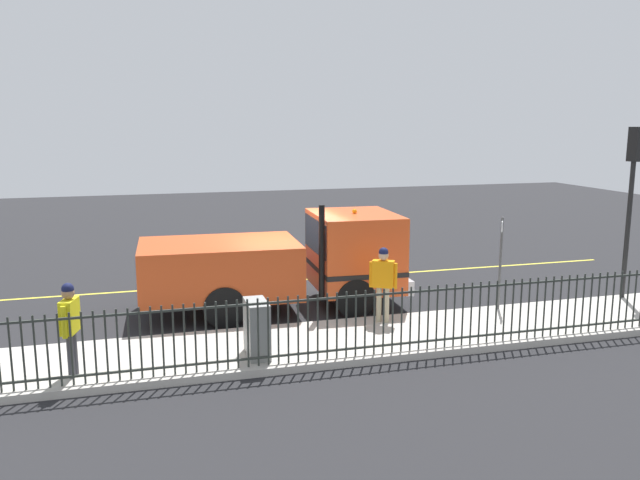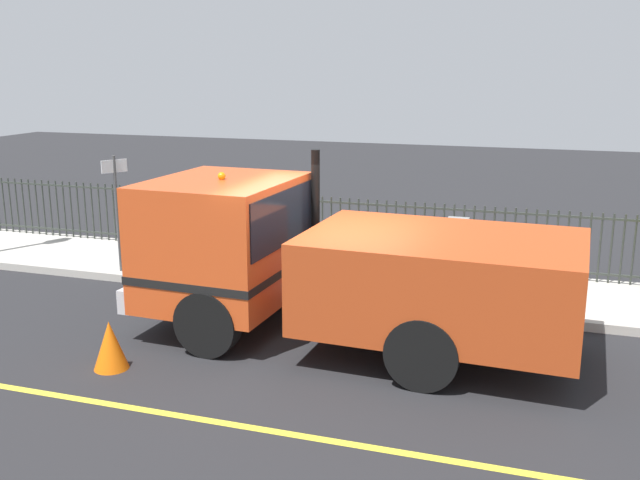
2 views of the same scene
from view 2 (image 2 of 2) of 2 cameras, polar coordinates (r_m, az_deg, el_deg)
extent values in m
plane|color=#232326|center=(10.83, 0.30, -8.12)|extent=(54.94, 54.94, 0.00)
cube|color=#B7B2A8|center=(13.48, 4.16, -3.36)|extent=(2.53, 24.97, 0.15)
cube|color=yellow|center=(8.51, -5.53, -14.59)|extent=(0.12, 22.48, 0.01)
cube|color=#D84C1E|center=(11.12, -7.65, 0.02)|extent=(2.53, 2.10, 1.87)
cube|color=black|center=(11.03, -7.72, 2.10)|extent=(2.33, 2.14, 0.82)
cube|color=#B8411A|center=(10.09, 9.63, -3.21)|extent=(2.60, 3.86, 1.28)
cube|color=silver|center=(11.86, -12.15, -3.24)|extent=(2.33, 0.30, 0.36)
cube|color=black|center=(11.22, -7.58, -2.03)|extent=(2.55, 2.13, 0.12)
cylinder|color=black|center=(10.33, -8.89, -6.55)|extent=(0.34, 0.97, 0.96)
cylinder|color=black|center=(12.19, -3.82, -3.23)|extent=(0.34, 0.97, 0.96)
cylinder|color=black|center=(9.29, 8.13, -8.88)|extent=(0.34, 0.97, 0.96)
cylinder|color=black|center=(11.32, 10.59, -4.78)|extent=(0.34, 0.97, 0.96)
sphere|color=orange|center=(10.93, -7.81, 5.05)|extent=(0.12, 0.12, 0.12)
cylinder|color=black|center=(11.58, -0.36, 1.64)|extent=(0.14, 0.14, 2.25)
cube|color=orange|center=(12.95, -3.76, 1.38)|extent=(0.44, 0.53, 0.61)
sphere|color=tan|center=(12.86, -3.79, 3.19)|extent=(0.23, 0.23, 0.23)
sphere|color=#14193F|center=(12.85, -3.79, 3.53)|extent=(0.21, 0.21, 0.21)
cylinder|color=tan|center=(13.18, -3.93, -1.58)|extent=(0.12, 0.12, 0.81)
cylinder|color=tan|center=(13.05, -3.48, -1.73)|extent=(0.12, 0.12, 0.81)
cylinder|color=orange|center=(13.17, -4.46, 1.44)|extent=(0.09, 0.09, 0.58)
cylinder|color=orange|center=(12.74, -3.03, 1.05)|extent=(0.09, 0.09, 0.58)
cylinder|color=#2D332D|center=(14.04, 23.64, -0.75)|extent=(0.04, 0.04, 1.30)
cylinder|color=#2D332D|center=(14.03, 22.87, -0.69)|extent=(0.04, 0.04, 1.30)
cylinder|color=#2D332D|center=(14.01, 22.10, -0.64)|extent=(0.04, 0.04, 1.30)
cylinder|color=#2D332D|center=(14.00, 21.33, -0.58)|extent=(0.04, 0.04, 1.30)
cylinder|color=#2D332D|center=(13.99, 20.56, -0.52)|extent=(0.04, 0.04, 1.30)
cylinder|color=#2D332D|center=(13.98, 19.78, -0.47)|extent=(0.04, 0.04, 1.30)
cylinder|color=#2D332D|center=(13.97, 19.01, -0.41)|extent=(0.04, 0.04, 1.30)
cylinder|color=#2D332D|center=(13.97, 18.23, -0.35)|extent=(0.04, 0.04, 1.30)
cylinder|color=#2D332D|center=(13.97, 17.46, -0.29)|extent=(0.04, 0.04, 1.30)
cylinder|color=#2D332D|center=(13.97, 16.68, -0.24)|extent=(0.04, 0.04, 1.30)
cylinder|color=#2D332D|center=(13.97, 15.91, -0.18)|extent=(0.04, 0.04, 1.30)
cylinder|color=#2D332D|center=(13.98, 15.14, -0.12)|extent=(0.04, 0.04, 1.30)
cylinder|color=#2D332D|center=(13.99, 14.36, -0.06)|extent=(0.04, 0.04, 1.30)
cylinder|color=#2D332D|center=(14.00, 13.59, -0.01)|extent=(0.04, 0.04, 1.30)
cylinder|color=#2D332D|center=(14.02, 12.82, 0.05)|extent=(0.04, 0.04, 1.30)
cylinder|color=#2D332D|center=(14.03, 12.05, 0.11)|extent=(0.04, 0.04, 1.30)
cylinder|color=#2D332D|center=(14.05, 11.28, 0.16)|extent=(0.04, 0.04, 1.30)
cylinder|color=#2D332D|center=(14.08, 10.52, 0.22)|extent=(0.04, 0.04, 1.30)
cylinder|color=#2D332D|center=(14.10, 9.76, 0.28)|extent=(0.04, 0.04, 1.30)
cylinder|color=#2D332D|center=(14.13, 9.00, 0.33)|extent=(0.04, 0.04, 1.30)
cylinder|color=#2D332D|center=(14.16, 8.24, 0.39)|extent=(0.04, 0.04, 1.30)
cylinder|color=#2D332D|center=(14.19, 7.49, 0.45)|extent=(0.04, 0.04, 1.30)
cylinder|color=#2D332D|center=(14.22, 6.74, 0.50)|extent=(0.04, 0.04, 1.30)
cylinder|color=#2D332D|center=(14.26, 5.99, 0.56)|extent=(0.04, 0.04, 1.30)
cylinder|color=#2D332D|center=(14.30, 5.25, 0.61)|extent=(0.04, 0.04, 1.30)
cylinder|color=#2D332D|center=(14.34, 4.51, 0.67)|extent=(0.04, 0.04, 1.30)
cylinder|color=#2D332D|center=(14.39, 3.78, 0.72)|extent=(0.04, 0.04, 1.30)
cylinder|color=#2D332D|center=(14.43, 3.05, 0.77)|extent=(0.04, 0.04, 1.30)
cylinder|color=#2D332D|center=(14.48, 2.33, 0.83)|extent=(0.04, 0.04, 1.30)
cylinder|color=#2D332D|center=(14.53, 1.61, 0.88)|extent=(0.04, 0.04, 1.30)
cylinder|color=#2D332D|center=(14.59, 0.90, 0.93)|extent=(0.04, 0.04, 1.30)
cylinder|color=#2D332D|center=(14.64, 0.19, 0.98)|extent=(0.04, 0.04, 1.30)
cylinder|color=#2D332D|center=(14.70, -0.51, 1.03)|extent=(0.04, 0.04, 1.30)
cylinder|color=#2D332D|center=(14.76, -1.21, 1.08)|extent=(0.04, 0.04, 1.30)
cylinder|color=#2D332D|center=(14.82, -1.90, 1.13)|extent=(0.04, 0.04, 1.30)
cylinder|color=#2D332D|center=(14.89, -2.59, 1.18)|extent=(0.04, 0.04, 1.30)
cylinder|color=#2D332D|center=(14.96, -3.27, 1.23)|extent=(0.04, 0.04, 1.30)
cylinder|color=#2D332D|center=(15.02, -3.94, 1.28)|extent=(0.04, 0.04, 1.30)
cylinder|color=#2D332D|center=(15.10, -4.61, 1.32)|extent=(0.04, 0.04, 1.30)
cylinder|color=#2D332D|center=(15.17, -5.27, 1.37)|extent=(0.04, 0.04, 1.30)
cylinder|color=#2D332D|center=(15.24, -5.92, 1.42)|extent=(0.04, 0.04, 1.30)
cylinder|color=#2D332D|center=(15.32, -6.57, 1.46)|extent=(0.04, 0.04, 1.30)
cylinder|color=#2D332D|center=(15.40, -7.21, 1.51)|extent=(0.04, 0.04, 1.30)
cylinder|color=#2D332D|center=(15.48, -7.85, 1.55)|extent=(0.04, 0.04, 1.30)
cylinder|color=#2D332D|center=(15.56, -8.48, 1.59)|extent=(0.04, 0.04, 1.30)
cylinder|color=#2D332D|center=(15.65, -9.10, 1.64)|extent=(0.04, 0.04, 1.30)
cylinder|color=#2D332D|center=(15.73, -9.71, 1.68)|extent=(0.04, 0.04, 1.30)
cylinder|color=#2D332D|center=(15.82, -10.32, 1.72)|extent=(0.04, 0.04, 1.30)
cylinder|color=#2D332D|center=(15.91, -10.92, 1.76)|extent=(0.04, 0.04, 1.30)
cylinder|color=#2D332D|center=(16.00, -11.52, 1.80)|extent=(0.04, 0.04, 1.30)
cylinder|color=#2D332D|center=(16.10, -12.11, 1.84)|extent=(0.04, 0.04, 1.30)
cylinder|color=#2D332D|center=(16.19, -12.69, 1.88)|extent=(0.04, 0.04, 1.30)
cylinder|color=#2D332D|center=(16.29, -13.26, 1.92)|extent=(0.04, 0.04, 1.30)
cylinder|color=#2D332D|center=(16.39, -13.83, 1.96)|extent=(0.04, 0.04, 1.30)
cylinder|color=#2D332D|center=(16.49, -14.39, 1.99)|extent=(0.04, 0.04, 1.30)
cylinder|color=#2D332D|center=(16.59, -14.94, 2.03)|extent=(0.04, 0.04, 1.30)
cylinder|color=#2D332D|center=(16.69, -15.49, 2.06)|extent=(0.04, 0.04, 1.30)
cylinder|color=#2D332D|center=(16.80, -16.03, 2.10)|extent=(0.04, 0.04, 1.30)
cylinder|color=#2D332D|center=(16.90, -16.56, 2.13)|extent=(0.04, 0.04, 1.30)
cylinder|color=#2D332D|center=(17.01, -17.09, 2.17)|extent=(0.04, 0.04, 1.30)
cylinder|color=#2D332D|center=(17.12, -17.61, 2.20)|extent=(0.04, 0.04, 1.30)
cylinder|color=#2D332D|center=(17.23, -18.12, 2.23)|extent=(0.04, 0.04, 1.30)
cylinder|color=#2D332D|center=(17.34, -18.63, 2.26)|extent=(0.04, 0.04, 1.30)
cylinder|color=#2D332D|center=(17.45, -19.13, 2.30)|extent=(0.04, 0.04, 1.30)
cylinder|color=#2D332D|center=(17.57, -19.63, 2.33)|extent=(0.04, 0.04, 1.30)
cylinder|color=#2D332D|center=(17.68, -20.11, 2.36)|extent=(0.04, 0.04, 1.30)
cylinder|color=#2D332D|center=(17.80, -20.60, 2.39)|extent=(0.04, 0.04, 1.30)
cylinder|color=#2D332D|center=(17.92, -21.07, 2.42)|extent=(0.04, 0.04, 1.30)
cylinder|color=#2D332D|center=(18.04, -21.54, 2.44)|extent=(0.04, 0.04, 1.30)
cylinder|color=#2D332D|center=(18.16, -22.00, 2.47)|extent=(0.04, 0.04, 1.30)
cylinder|color=#2D332D|center=(18.28, -22.46, 2.50)|extent=(0.04, 0.04, 1.30)
cylinder|color=#2D332D|center=(18.40, -22.91, 2.53)|extent=(0.04, 0.04, 1.30)
cylinder|color=#2D332D|center=(18.53, -23.35, 2.55)|extent=(0.04, 0.04, 1.30)
cylinder|color=#2D332D|center=(18.65, -23.79, 2.58)|extent=(0.04, 0.04, 1.30)
cube|color=#2D332D|center=(14.19, 5.30, 2.75)|extent=(0.04, 21.23, 0.04)
cube|color=#2D332D|center=(14.42, 5.21, -1.30)|extent=(0.04, 21.23, 0.04)
cube|color=gray|center=(13.56, 10.66, -0.76)|extent=(0.83, 0.40, 1.09)
cone|color=orange|center=(10.23, -16.32, -8.01)|extent=(0.47, 0.47, 0.68)
cylinder|color=#4C4C4C|center=(14.18, -15.78, 1.98)|extent=(0.06, 0.06, 2.24)
cube|color=white|center=(14.03, -16.02, 5.65)|extent=(0.44, 0.30, 0.24)
camera|label=1|loc=(24.78, 19.78, 14.31)|focal=36.12mm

